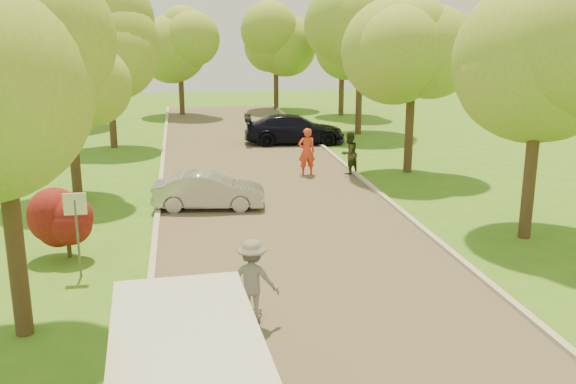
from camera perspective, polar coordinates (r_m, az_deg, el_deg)
ground at (r=13.62m, az=5.06°, el=-12.22°), size 100.00×100.00×0.00m
road at (r=20.91m, az=-0.44°, el=-2.43°), size 8.00×60.00×0.01m
curb_left at (r=20.67m, az=-11.61°, el=-2.79°), size 0.18×60.00×0.12m
curb_right at (r=21.87m, az=10.09°, el=-1.74°), size 0.18×60.00×0.12m
street_sign at (r=16.59m, az=-18.32°, el=-2.14°), size 0.55×0.06×2.17m
red_shrub at (r=18.22m, az=-19.09°, el=-2.25°), size 1.70×1.70×1.95m
tree_l_mida at (r=13.15m, az=-23.63°, el=9.22°), size 4.71×4.60×7.39m
tree_l_midb at (r=24.06m, az=-18.58°, el=10.18°), size 4.30×4.20×6.62m
tree_l_far at (r=33.89m, az=-15.44°, el=12.98°), size 4.92×4.80×7.79m
tree_r_mida at (r=19.60m, az=22.24°, el=11.82°), size 5.13×5.00×7.95m
tree_r_midb at (r=27.55m, az=11.42°, el=11.72°), size 4.51×4.40×7.01m
tree_r_far at (r=37.22m, az=6.84°, el=14.05°), size 5.33×5.20×8.34m
tree_bg_a at (r=42.12m, az=-17.70°, el=12.83°), size 5.12×5.00×7.72m
tree_bg_b at (r=45.20m, az=5.15°, el=13.80°), size 5.12×5.00×7.95m
tree_bg_c at (r=45.75m, az=-9.36°, el=13.03°), size 4.92×4.80×7.33m
tree_bg_d at (r=48.31m, az=-0.82°, el=13.64°), size 5.12×5.00×7.72m
silver_sedan at (r=22.15m, az=-7.04°, el=0.10°), size 3.94×1.80×1.25m
dark_sedan at (r=34.25m, az=0.58°, el=5.61°), size 5.49×2.62×1.55m
longboard at (r=13.89m, az=-3.15°, el=-11.18°), size 0.50×0.93×0.10m
skateboarder at (r=13.52m, az=-3.20°, el=-7.77°), size 1.27×0.95×1.75m
person_striped at (r=26.90m, az=1.67°, el=3.61°), size 0.76×0.53×2.00m
person_olive at (r=27.21m, az=5.45°, el=3.44°), size 1.10×1.05×1.78m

